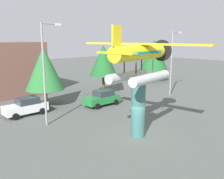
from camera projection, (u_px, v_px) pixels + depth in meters
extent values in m
plane|color=#515651|center=(137.00, 136.00, 19.67)|extent=(140.00, 140.00, 0.00)
cylinder|color=#386B66|center=(138.00, 109.00, 19.23)|extent=(1.10, 1.10, 4.35)
cylinder|color=silver|center=(151.00, 78.00, 18.12)|extent=(4.85, 1.57, 0.70)
cylinder|color=#333338|center=(153.00, 65.00, 19.19)|extent=(0.12, 0.12, 0.90)
cylinder|color=#333338|center=(136.00, 68.00, 17.32)|extent=(0.12, 0.12, 0.90)
cylinder|color=silver|center=(128.00, 76.00, 19.31)|extent=(4.85, 1.57, 0.70)
cylinder|color=#333338|center=(142.00, 64.00, 19.78)|extent=(0.12, 0.12, 0.90)
cylinder|color=#333338|center=(124.00, 67.00, 17.92)|extent=(0.12, 0.12, 0.90)
cylinder|color=yellow|center=(139.00, 53.00, 18.35)|extent=(6.30, 2.22, 1.10)
cube|color=teal|center=(141.00, 52.00, 18.50)|extent=(4.48, 1.92, 0.20)
cone|color=#262628|center=(160.00, 51.00, 20.87)|extent=(0.85, 0.99, 0.88)
cylinder|color=black|center=(162.00, 51.00, 21.18)|extent=(0.37, 1.78, 1.80)
cube|color=yellow|center=(142.00, 44.00, 18.53)|extent=(3.00, 10.42, 0.12)
cube|color=yellow|center=(117.00, 53.00, 16.15)|extent=(1.20, 2.88, 0.10)
cube|color=yellow|center=(117.00, 36.00, 15.93)|extent=(0.91, 0.28, 1.30)
cube|color=white|center=(25.00, 108.00, 24.84)|extent=(4.20, 1.70, 0.80)
cube|color=#2D333D|center=(27.00, 101.00, 24.86)|extent=(2.00, 1.56, 0.64)
cylinder|color=black|center=(9.00, 113.00, 24.69)|extent=(0.64, 0.22, 0.64)
cylinder|color=black|center=(16.00, 117.00, 23.38)|extent=(0.64, 0.22, 0.64)
cylinder|color=black|center=(35.00, 108.00, 26.46)|extent=(0.64, 0.22, 0.64)
cylinder|color=black|center=(42.00, 111.00, 25.15)|extent=(0.64, 0.22, 0.64)
cube|color=#237A38|center=(102.00, 99.00, 28.35)|extent=(4.20, 1.70, 0.80)
cube|color=#2D333D|center=(103.00, 93.00, 28.36)|extent=(2.00, 1.56, 0.64)
cylinder|color=black|center=(88.00, 103.00, 28.20)|extent=(0.64, 0.22, 0.64)
cylinder|color=black|center=(98.00, 106.00, 26.89)|extent=(0.64, 0.22, 0.64)
cylinder|color=black|center=(106.00, 99.00, 29.97)|extent=(0.64, 0.22, 0.64)
cylinder|color=black|center=(116.00, 102.00, 28.65)|extent=(0.64, 0.22, 0.64)
cylinder|color=gray|center=(44.00, 76.00, 21.23)|extent=(0.18, 0.18, 8.81)
cylinder|color=gray|center=(50.00, 24.00, 20.88)|extent=(1.60, 0.12, 0.12)
cube|color=silver|center=(58.00, 25.00, 21.35)|extent=(0.50, 0.28, 0.20)
cylinder|color=gray|center=(171.00, 64.00, 32.65)|extent=(0.18, 0.18, 8.38)
cylinder|color=gray|center=(176.00, 32.00, 32.34)|extent=(1.60, 0.12, 0.12)
cube|color=silver|center=(179.00, 32.00, 32.81)|extent=(0.50, 0.28, 0.20)
cylinder|color=brown|center=(46.00, 98.00, 27.86)|extent=(0.36, 0.36, 1.96)
cone|color=#287033|center=(44.00, 68.00, 27.19)|extent=(4.20, 4.20, 4.67)
cylinder|color=brown|center=(104.00, 84.00, 34.39)|extent=(0.36, 0.36, 2.51)
cone|color=#1E6028|center=(103.00, 60.00, 33.71)|extent=(3.76, 3.76, 4.17)
cylinder|color=brown|center=(153.00, 76.00, 44.25)|extent=(0.36, 0.36, 1.94)
cone|color=#1E6028|center=(154.00, 55.00, 43.50)|extent=(4.90, 4.90, 5.44)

